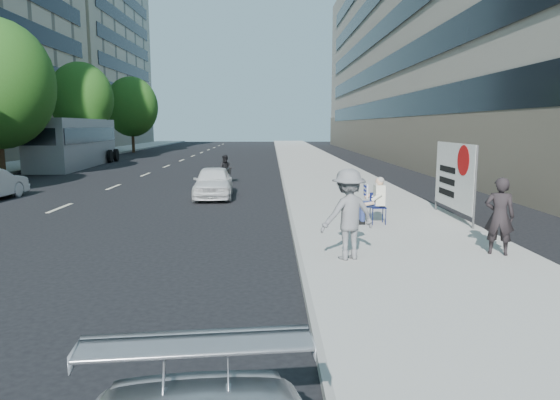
{
  "coord_description": "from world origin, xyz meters",
  "views": [
    {
      "loc": [
        0.86,
        -9.27,
        2.85
      ],
      "look_at": [
        1.07,
        2.61,
        1.07
      ],
      "focal_mm": 32.0,
      "sensor_mm": 36.0,
      "label": 1
    }
  ],
  "objects_px": {
    "pedestrian_woman": "(499,216)",
    "white_sedan_near": "(213,182)",
    "motorcycle": "(226,171)",
    "jogger": "(348,214)",
    "protest_banner": "(454,176)",
    "seated_protester": "(374,198)",
    "bus": "(75,143)"
  },
  "relations": [
    {
      "from": "pedestrian_woman",
      "to": "white_sedan_near",
      "type": "relative_size",
      "value": 0.45
    },
    {
      "from": "white_sedan_near",
      "to": "motorcycle",
      "type": "relative_size",
      "value": 1.79
    },
    {
      "from": "seated_protester",
      "to": "protest_banner",
      "type": "bearing_deg",
      "value": 16.83
    },
    {
      "from": "jogger",
      "to": "protest_banner",
      "type": "height_order",
      "value": "protest_banner"
    },
    {
      "from": "protest_banner",
      "to": "motorcycle",
      "type": "relative_size",
      "value": 1.49
    },
    {
      "from": "motorcycle",
      "to": "bus",
      "type": "bearing_deg",
      "value": 143.18
    },
    {
      "from": "seated_protester",
      "to": "motorcycle",
      "type": "xyz_separation_m",
      "value": [
        -5.07,
        11.01,
        -0.24
      ]
    },
    {
      "from": "bus",
      "to": "pedestrian_woman",
      "type": "bearing_deg",
      "value": -57.02
    },
    {
      "from": "white_sedan_near",
      "to": "jogger",
      "type": "bearing_deg",
      "value": -71.66
    },
    {
      "from": "seated_protester",
      "to": "bus",
      "type": "distance_m",
      "value": 27.23
    },
    {
      "from": "pedestrian_woman",
      "to": "jogger",
      "type": "bearing_deg",
      "value": 29.03
    },
    {
      "from": "seated_protester",
      "to": "motorcycle",
      "type": "distance_m",
      "value": 12.13
    },
    {
      "from": "bus",
      "to": "protest_banner",
      "type": "bearing_deg",
      "value": -51.19
    },
    {
      "from": "motorcycle",
      "to": "bus",
      "type": "distance_m",
      "value": 15.64
    },
    {
      "from": "pedestrian_woman",
      "to": "motorcycle",
      "type": "xyz_separation_m",
      "value": [
        -7.02,
        14.38,
        -0.33
      ]
    },
    {
      "from": "seated_protester",
      "to": "bus",
      "type": "relative_size",
      "value": 0.11
    },
    {
      "from": "seated_protester",
      "to": "white_sedan_near",
      "type": "bearing_deg",
      "value": 129.86
    },
    {
      "from": "protest_banner",
      "to": "bus",
      "type": "bearing_deg",
      "value": 132.25
    },
    {
      "from": "jogger",
      "to": "seated_protester",
      "type": "bearing_deg",
      "value": -131.89
    },
    {
      "from": "seated_protester",
      "to": "protest_banner",
      "type": "relative_size",
      "value": 0.43
    },
    {
      "from": "white_sedan_near",
      "to": "motorcycle",
      "type": "bearing_deg",
      "value": 86.14
    },
    {
      "from": "seated_protester",
      "to": "motorcycle",
      "type": "height_order",
      "value": "seated_protester"
    },
    {
      "from": "protest_banner",
      "to": "bus",
      "type": "relative_size",
      "value": 0.25
    },
    {
      "from": "pedestrian_woman",
      "to": "motorcycle",
      "type": "bearing_deg",
      "value": -40.29
    },
    {
      "from": "white_sedan_near",
      "to": "motorcycle",
      "type": "xyz_separation_m",
      "value": [
        0.07,
        4.86,
        0.01
      ]
    },
    {
      "from": "bus",
      "to": "motorcycle",
      "type": "bearing_deg",
      "value": -46.36
    },
    {
      "from": "jogger",
      "to": "white_sedan_near",
      "type": "height_order",
      "value": "jogger"
    },
    {
      "from": "protest_banner",
      "to": "bus",
      "type": "xyz_separation_m",
      "value": [
        -18.98,
        20.89,
        0.23
      ]
    },
    {
      "from": "pedestrian_woman",
      "to": "bus",
      "type": "relative_size",
      "value": 0.13
    },
    {
      "from": "jogger",
      "to": "white_sedan_near",
      "type": "bearing_deg",
      "value": -91.16
    },
    {
      "from": "pedestrian_woman",
      "to": "white_sedan_near",
      "type": "height_order",
      "value": "pedestrian_woman"
    },
    {
      "from": "white_sedan_near",
      "to": "bus",
      "type": "height_order",
      "value": "bus"
    }
  ]
}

